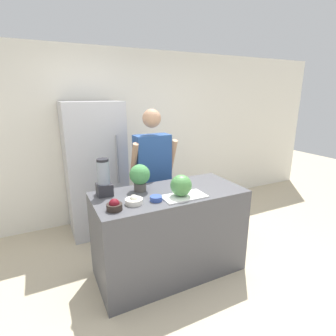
# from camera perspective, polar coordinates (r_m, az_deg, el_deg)

# --- Properties ---
(ground_plane) EXTENTS (14.00, 14.00, 0.00)m
(ground_plane) POSITION_cam_1_polar(r_m,az_deg,el_deg) (2.98, 3.81, -25.05)
(ground_plane) COLOR beige
(wall_back) EXTENTS (8.00, 0.06, 2.60)m
(wall_back) POSITION_cam_1_polar(r_m,az_deg,el_deg) (4.21, -10.15, 6.76)
(wall_back) COLOR white
(wall_back) RESTS_ON ground_plane
(counter_island) EXTENTS (1.59, 0.73, 0.96)m
(counter_island) POSITION_cam_1_polar(r_m,az_deg,el_deg) (2.96, 0.32, -13.87)
(counter_island) COLOR #4C4C51
(counter_island) RESTS_ON ground_plane
(refrigerator) EXTENTS (0.77, 0.67, 1.86)m
(refrigerator) POSITION_cam_1_polar(r_m,az_deg,el_deg) (3.82, -15.55, -0.22)
(refrigerator) COLOR #B7B7BC
(refrigerator) RESTS_ON ground_plane
(person) EXTENTS (0.59, 0.28, 1.77)m
(person) POSITION_cam_1_polar(r_m,az_deg,el_deg) (3.42, -3.36, -1.80)
(person) COLOR #4C608C
(person) RESTS_ON ground_plane
(cutting_board) EXTENTS (0.44, 0.24, 0.01)m
(cutting_board) POSITION_cam_1_polar(r_m,az_deg,el_deg) (2.62, 3.50, -6.20)
(cutting_board) COLOR white
(cutting_board) RESTS_ON counter_island
(watermelon) EXTENTS (0.21, 0.21, 0.21)m
(watermelon) POSITION_cam_1_polar(r_m,az_deg,el_deg) (2.58, 2.86, -3.81)
(watermelon) COLOR #4C8C47
(watermelon) RESTS_ON cutting_board
(bowl_cherries) EXTENTS (0.14, 0.14, 0.11)m
(bowl_cherries) POSITION_cam_1_polar(r_m,az_deg,el_deg) (2.37, -11.60, -8.03)
(bowl_cherries) COLOR #2D231E
(bowl_cherries) RESTS_ON counter_island
(bowl_cream) EXTENTS (0.17, 0.17, 0.09)m
(bowl_cream) POSITION_cam_1_polar(r_m,az_deg,el_deg) (2.48, -7.41, -7.06)
(bowl_cream) COLOR white
(bowl_cream) RESTS_ON counter_island
(bowl_small_blue) EXTENTS (0.12, 0.12, 0.05)m
(bowl_small_blue) POSITION_cam_1_polar(r_m,az_deg,el_deg) (2.53, -2.61, -6.65)
(bowl_small_blue) COLOR #334C9E
(bowl_small_blue) RESTS_ON counter_island
(blender) EXTENTS (0.15, 0.15, 0.38)m
(blender) POSITION_cam_1_polar(r_m,az_deg,el_deg) (2.69, -13.81, -2.36)
(blender) COLOR #28282D
(blender) RESTS_ON counter_island
(potted_plant) EXTENTS (0.22, 0.22, 0.29)m
(potted_plant) POSITION_cam_1_polar(r_m,az_deg,el_deg) (2.75, -6.16, -1.77)
(potted_plant) COLOR #514C47
(potted_plant) RESTS_ON counter_island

